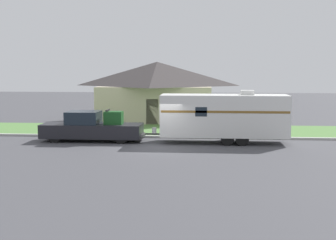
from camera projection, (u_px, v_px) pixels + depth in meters
name	position (u px, v px, depth m)	size (l,w,h in m)	color
ground_plane	(160.00, 147.00, 27.47)	(120.00, 120.00, 0.00)	#47474C
curb_strip	(165.00, 137.00, 31.17)	(80.00, 0.30, 0.14)	#ADADA8
lawn_strip	(170.00, 130.00, 34.79)	(80.00, 7.00, 0.03)	#568442
house_across_street	(157.00, 90.00, 41.77)	(10.41, 8.24, 5.17)	beige
pickup_truck	(92.00, 128.00, 29.72)	(6.48, 2.05, 2.03)	black
travel_trailer	(224.00, 116.00, 28.91)	(8.81, 2.32, 3.28)	black
mailbox	(213.00, 121.00, 31.88)	(0.48, 0.20, 1.39)	brown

